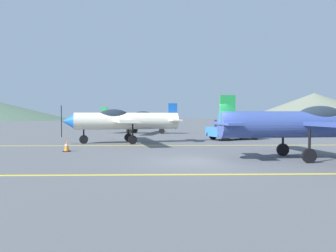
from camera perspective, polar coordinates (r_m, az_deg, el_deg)
name	(u,v)px	position (r m, az deg, el deg)	size (l,w,h in m)	color
ground_plane	(200,162)	(14.02, 5.68, -6.29)	(400.00, 400.00, 0.00)	#54565B
apron_line_near	(211,174)	(11.05, 7.68, -8.50)	(80.00, 0.16, 0.01)	yellow
apron_line_far	(186,145)	(21.31, 3.19, -3.45)	(80.00, 0.16, 0.01)	yellow
airplane_near	(307,123)	(15.94, 23.34, 0.42)	(8.40, 9.66, 2.89)	#33478C
airplane_mid	(123,120)	(23.34, -8.00, 0.99)	(8.45, 9.62, 2.89)	silver
airplane_far	(137,119)	(35.05, -5.52, 1.31)	(8.45, 9.65, 2.89)	silver
car_sedan	(233,129)	(26.72, 11.51, -0.59)	(4.66, 3.33, 1.62)	#3372BF
traffic_cone_front	(67,146)	(18.59, -17.49, -3.45)	(0.36, 0.36, 0.59)	black
hill_centerleft	(314,106)	(157.74, 24.45, 3.18)	(63.64, 63.64, 11.81)	slate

